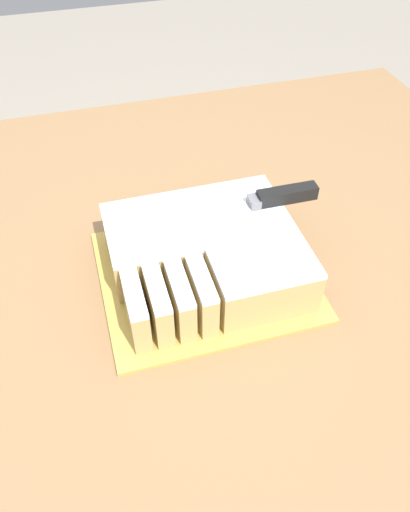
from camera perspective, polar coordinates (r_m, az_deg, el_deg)
ground_plane at (r=1.58m, az=-2.27°, el=-25.08°), size 8.00×8.00×0.00m
countertop at (r=1.16m, az=-2.94°, el=-17.36°), size 1.40×1.10×0.92m
cake_board at (r=0.77m, az=0.00°, el=-2.17°), size 0.32×0.28×0.01m
cake at (r=0.75m, az=0.26°, el=0.29°), size 0.27×0.24×0.08m
knife at (r=0.77m, az=6.77°, el=6.39°), size 0.30×0.03×0.02m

